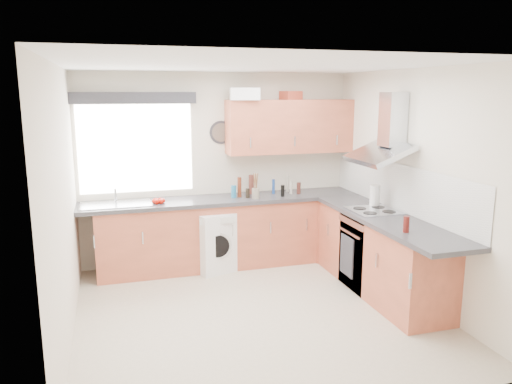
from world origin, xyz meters
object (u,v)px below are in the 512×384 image
object	(u,v)px
oven	(372,252)
upper_cabinets	(290,126)
extractor_hood	(386,136)
washing_machine	(214,240)

from	to	relation	value
oven	upper_cabinets	xyz separation A→B (m)	(-0.55, 1.32, 1.38)
upper_cabinets	extractor_hood	bearing A→B (deg)	-63.87
extractor_hood	washing_machine	bearing A→B (deg)	147.85
extractor_hood	upper_cabinets	xyz separation A→B (m)	(-0.65, 1.33, 0.03)
washing_machine	upper_cabinets	bearing A→B (deg)	-6.34
extractor_hood	washing_machine	xyz separation A→B (m)	(-1.75, 1.10, -1.39)
oven	extractor_hood	bearing A→B (deg)	-0.00
oven	washing_machine	distance (m)	1.98
oven	washing_machine	bearing A→B (deg)	146.31
extractor_hood	upper_cabinets	distance (m)	1.48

